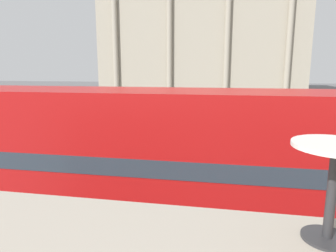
# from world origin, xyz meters

# --- Properties ---
(double_decker_bus) EXTENTS (11.01, 2.70, 4.11)m
(double_decker_bus) POSITION_xyz_m (-1.94, 5.19, 2.29)
(double_decker_bus) COLOR black
(double_decker_bus) RESTS_ON ground_plane
(cafe_dining_table) EXTENTS (0.60, 0.60, 0.73)m
(cafe_dining_table) POSITION_xyz_m (0.86, -0.35, 3.97)
(cafe_dining_table) COLOR #2D2D30
(cafe_dining_table) RESTS_ON cafe_floor_slab
(plaza_building_left) EXTENTS (36.21, 16.35, 25.76)m
(plaza_building_left) POSITION_xyz_m (-4.29, 56.31, 12.88)
(plaza_building_left) COLOR #A39984
(plaza_building_left) RESTS_ON ground_plane
(traffic_light_near) EXTENTS (0.42, 0.24, 3.66)m
(traffic_light_near) POSITION_xyz_m (-0.55, 10.19, 2.40)
(traffic_light_near) COLOR black
(traffic_light_near) RESTS_ON ground_plane
(traffic_light_mid) EXTENTS (0.42, 0.24, 3.22)m
(traffic_light_mid) POSITION_xyz_m (0.41, 15.88, 2.13)
(traffic_light_mid) COLOR black
(traffic_light_mid) RESTS_ON ground_plane
(pedestrian_black) EXTENTS (0.32, 0.32, 1.74)m
(pedestrian_black) POSITION_xyz_m (-0.17, 11.47, 1.00)
(pedestrian_black) COLOR #282B33
(pedestrian_black) RESTS_ON ground_plane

